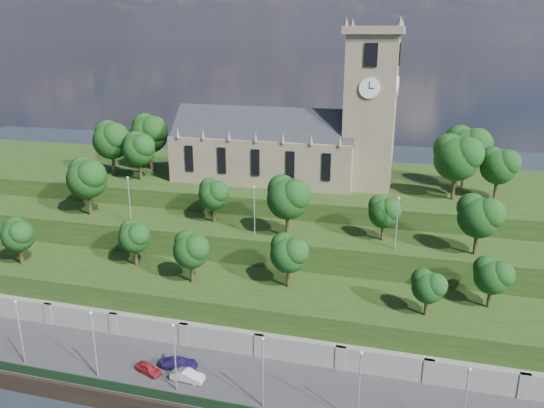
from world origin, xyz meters
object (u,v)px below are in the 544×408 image
(car_left, at_px, (149,369))
(car_middle, at_px, (187,376))
(car_right, at_px, (179,363))
(church, at_px, (292,140))

(car_left, distance_m, car_middle, 4.98)
(car_left, height_order, car_middle, car_middle)
(car_middle, relative_size, car_right, 0.90)
(church, relative_size, car_left, 11.26)
(car_right, bearing_deg, car_left, 112.71)
(car_left, xyz_separation_m, car_middle, (4.97, -0.15, 0.07))
(car_middle, bearing_deg, car_right, 45.44)
(church, bearing_deg, car_right, -96.30)
(church, distance_m, car_middle, 46.11)
(church, distance_m, car_left, 46.52)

